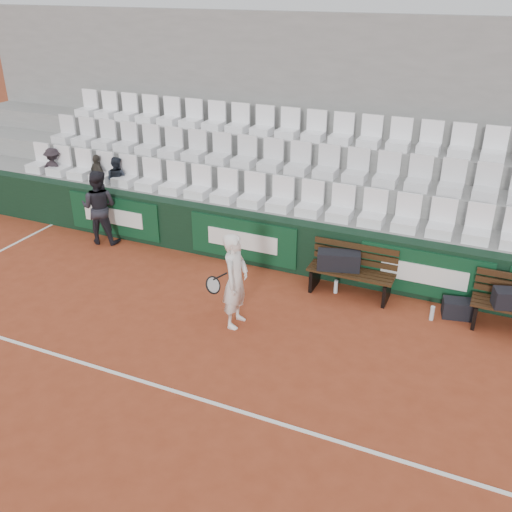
{
  "coord_description": "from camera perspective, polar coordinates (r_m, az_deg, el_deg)",
  "views": [
    {
      "loc": [
        4.06,
        -5.15,
        5.06
      ],
      "look_at": [
        0.71,
        2.4,
        1.0
      ],
      "focal_mm": 40.0,
      "sensor_mm": 36.0,
      "label": 1
    }
  ],
  "objects": [
    {
      "name": "grandstand_tier_mid",
      "position": [
        12.26,
        2.99,
        5.43
      ],
      "size": [
        18.0,
        0.95,
        1.45
      ],
      "primitive_type": "cube",
      "color": "gray",
      "rests_on": "ground"
    },
    {
      "name": "back_barrier",
      "position": [
        10.97,
        0.3,
        1.61
      ],
      "size": [
        18.0,
        0.34,
        1.0
      ],
      "color": "black",
      "rests_on": "ground"
    },
    {
      "name": "spectator_c",
      "position": [
        12.79,
        -13.93,
        9.32
      ],
      "size": [
        0.51,
        0.4,
        1.03
      ],
      "primitive_type": "imported",
      "rotation": [
        0.0,
        0.0,
        3.15
      ],
      "color": "#1D222B",
      "rests_on": "grandstand_tier_front"
    },
    {
      "name": "grandstand_rear_wall",
      "position": [
        13.26,
        5.68,
        13.59
      ],
      "size": [
        18.0,
        0.3,
        4.4
      ],
      "primitive_type": "cube",
      "color": "gray",
      "rests_on": "ground"
    },
    {
      "name": "tennis_player",
      "position": [
        8.91,
        -2.08,
        -2.49
      ],
      "size": [
        0.7,
        0.59,
        1.58
      ],
      "color": "white",
      "rests_on": "ground"
    },
    {
      "name": "ball_kid",
      "position": [
        12.23,
        -15.42,
        4.73
      ],
      "size": [
        0.88,
        0.76,
        1.57
      ],
      "primitive_type": "imported",
      "rotation": [
        0.0,
        0.0,
        3.39
      ],
      "color": "black",
      "rests_on": "ground"
    },
    {
      "name": "spectator_a",
      "position": [
        13.9,
        -19.8,
        9.87
      ],
      "size": [
        0.68,
        0.41,
        1.03
      ],
      "primitive_type": "imported",
      "rotation": [
        0.0,
        0.0,
        3.19
      ],
      "color": "black",
      "rests_on": "grandstand_tier_front"
    },
    {
      "name": "seat_row_front",
      "position": [
        11.07,
        0.94,
        6.41
      ],
      "size": [
        11.9,
        0.44,
        0.63
      ],
      "primitive_type": "cube",
      "color": "white",
      "rests_on": "grandstand_tier_front"
    },
    {
      "name": "sports_bag_left",
      "position": [
        10.04,
        8.27,
        -0.45
      ],
      "size": [
        0.8,
        0.5,
        0.32
      ],
      "primitive_type": "cube",
      "rotation": [
        0.0,
        0.0,
        0.27
      ],
      "color": "black",
      "rests_on": "bench_left"
    },
    {
      "name": "court_baseline",
      "position": [
        8.28,
        -11.57,
        -12.09
      ],
      "size": [
        18.0,
        0.06,
        0.01
      ],
      "primitive_type": "cube",
      "color": "white",
      "rests_on": "ground"
    },
    {
      "name": "water_bottle_near",
      "position": [
        10.2,
        7.99,
        -3.05
      ],
      "size": [
        0.07,
        0.07,
        0.25
      ],
      "primitive_type": "cylinder",
      "color": "silver",
      "rests_on": "ground"
    },
    {
      "name": "ground",
      "position": [
        8.28,
        -11.57,
        -12.11
      ],
      "size": [
        80.0,
        80.0,
        0.0
      ],
      "primitive_type": "plane",
      "color": "#973D22",
      "rests_on": "ground"
    },
    {
      "name": "bench_left",
      "position": [
        10.15,
        9.38,
        -2.67
      ],
      "size": [
        1.5,
        0.56,
        0.45
      ],
      "primitive_type": "cube",
      "color": "#372110",
      "rests_on": "ground"
    },
    {
      "name": "grandstand_tier_back",
      "position": [
        13.03,
        4.55,
        7.69
      ],
      "size": [
        18.0,
        0.95,
        1.9
      ],
      "primitive_type": "cube",
      "color": "gray",
      "rests_on": "ground"
    },
    {
      "name": "water_bottle_far",
      "position": [
        9.76,
        17.19,
        -5.49
      ],
      "size": [
        0.07,
        0.07,
        0.25
      ],
      "primitive_type": "cylinder",
      "color": "silver",
      "rests_on": "ground"
    },
    {
      "name": "grandstand_tier_front",
      "position": [
        11.52,
        1.26,
        2.86
      ],
      "size": [
        18.0,
        0.95,
        1.0
      ],
      "primitive_type": "cube",
      "color": "gray",
      "rests_on": "ground"
    },
    {
      "name": "sports_bag_ground",
      "position": [
        9.98,
        19.55,
        -4.98
      ],
      "size": [
        0.55,
        0.4,
        0.3
      ],
      "primitive_type": "cube",
      "rotation": [
        0.0,
        0.0,
        0.21
      ],
      "color": "black",
      "rests_on": "ground"
    },
    {
      "name": "spectator_b",
      "position": [
        13.09,
        -15.71,
        9.47
      ],
      "size": [
        0.65,
        0.46,
        1.02
      ],
      "primitive_type": "imported",
      "rotation": [
        0.0,
        0.0,
        2.74
      ],
      "color": "#35302A",
      "rests_on": "grandstand_tier_front"
    },
    {
      "name": "seat_row_back",
      "position": [
        12.52,
        4.47,
        12.96
      ],
      "size": [
        11.9,
        0.44,
        0.63
      ],
      "primitive_type": "cube",
      "color": "white",
      "rests_on": "grandstand_tier_back"
    },
    {
      "name": "seat_row_mid",
      "position": [
        11.77,
        2.8,
        9.89
      ],
      "size": [
        11.9,
        0.44,
        0.63
      ],
      "primitive_type": "cube",
      "color": "silver",
      "rests_on": "grandstand_tier_mid"
    }
  ]
}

